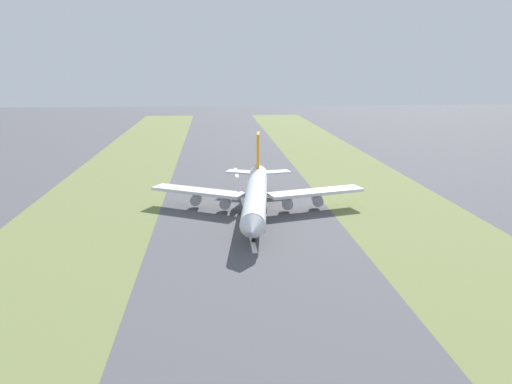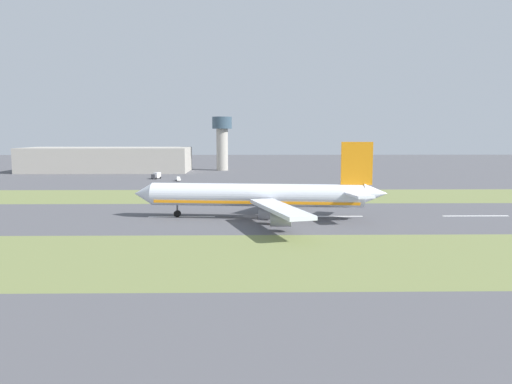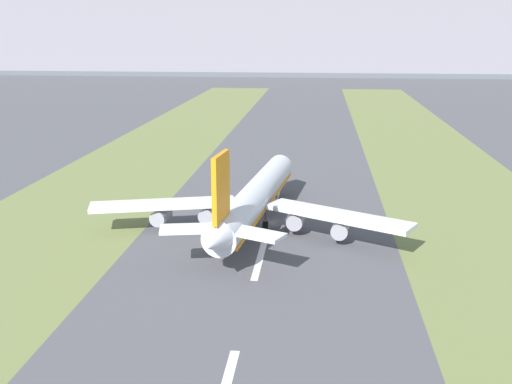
% 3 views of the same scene
% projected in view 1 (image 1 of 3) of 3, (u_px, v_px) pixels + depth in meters
% --- Properties ---
extents(ground_plane, '(800.00, 800.00, 0.00)m').
position_uv_depth(ground_plane, '(247.00, 217.00, 140.16)').
color(ground_plane, '#4C4C51').
extents(grass_median_west, '(40.00, 600.00, 0.01)m').
position_uv_depth(grass_median_west, '(402.00, 213.00, 143.95)').
color(grass_median_west, olive).
rests_on(grass_median_west, ground).
extents(grass_median_east, '(40.00, 600.00, 0.01)m').
position_uv_depth(grass_median_east, '(83.00, 222.00, 136.37)').
color(grass_median_east, olive).
rests_on(grass_median_east, ground).
extents(centreline_dash_near, '(1.20, 18.00, 0.01)m').
position_uv_depth(centreline_dash_near, '(236.00, 172.00, 199.39)').
color(centreline_dash_near, silver).
rests_on(centreline_dash_near, ground).
extents(centreline_dash_mid, '(1.20, 18.00, 0.01)m').
position_uv_depth(centreline_dash_mid, '(242.00, 198.00, 160.76)').
color(centreline_dash_mid, silver).
rests_on(centreline_dash_mid, ground).
extents(centreline_dash_far, '(1.20, 18.00, 0.01)m').
position_uv_depth(centreline_dash_far, '(252.00, 240.00, 122.14)').
color(centreline_dash_far, silver).
rests_on(centreline_dash_far, ground).
extents(airplane_main_jet, '(63.71, 67.19, 20.20)m').
position_uv_depth(airplane_main_jet, '(256.00, 194.00, 142.05)').
color(airplane_main_jet, silver).
rests_on(airplane_main_jet, ground).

